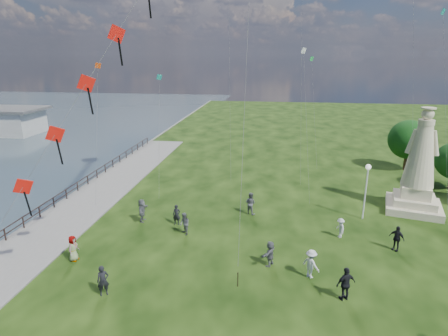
# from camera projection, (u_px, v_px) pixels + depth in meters

# --- Properties ---
(waterfront) EXTENTS (200.00, 200.00, 1.51)m
(waterfront) POSITION_uv_depth(u_px,v_px,m) (45.00, 225.00, 29.17)
(waterfront) COLOR #33454D
(waterfront) RESTS_ON ground
(statue) EXTENTS (5.21, 5.21, 8.70)m
(statue) POSITION_uv_depth(u_px,v_px,m) (418.00, 173.00, 30.87)
(statue) COLOR beige
(statue) RESTS_ON ground
(lamppost) EXTENTS (0.42, 0.42, 4.57)m
(lamppost) POSITION_uv_depth(u_px,v_px,m) (367.00, 180.00, 29.17)
(lamppost) COLOR silver
(lamppost) RESTS_ON ground
(tree_row) EXTENTS (7.37, 14.42, 5.73)m
(tree_row) POSITION_uv_depth(u_px,v_px,m) (437.00, 152.00, 37.78)
(tree_row) COLOR #382314
(tree_row) RESTS_ON ground
(person_0) EXTENTS (0.76, 0.70, 1.75)m
(person_0) POSITION_uv_depth(u_px,v_px,m) (103.00, 281.00, 20.39)
(person_0) COLOR black
(person_0) RESTS_ON ground
(person_1) EXTENTS (0.89, 0.95, 1.67)m
(person_1) POSITION_uv_depth(u_px,v_px,m) (185.00, 224.00, 27.30)
(person_1) COLOR #595960
(person_1) RESTS_ON ground
(person_2) EXTENTS (1.25, 1.21, 1.78)m
(person_2) POSITION_uv_depth(u_px,v_px,m) (311.00, 264.00, 22.00)
(person_2) COLOR silver
(person_2) RESTS_ON ground
(person_3) EXTENTS (1.27, 1.02, 1.93)m
(person_3) POSITION_uv_depth(u_px,v_px,m) (346.00, 284.00, 19.96)
(person_3) COLOR black
(person_3) RESTS_ON ground
(person_5) EXTENTS (0.87, 1.76, 1.84)m
(person_5) POSITION_uv_depth(u_px,v_px,m) (142.00, 210.00, 29.44)
(person_5) COLOR #595960
(person_5) RESTS_ON ground
(person_6) EXTENTS (0.60, 0.40, 1.61)m
(person_6) POSITION_uv_depth(u_px,v_px,m) (177.00, 215.00, 28.89)
(person_6) COLOR black
(person_6) RESTS_ON ground
(person_7) EXTENTS (1.06, 0.90, 1.86)m
(person_7) POSITION_uv_depth(u_px,v_px,m) (250.00, 203.00, 30.82)
(person_7) COLOR #595960
(person_7) RESTS_ON ground
(person_8) EXTENTS (0.74, 1.05, 1.46)m
(person_8) POSITION_uv_depth(u_px,v_px,m) (340.00, 228.00, 26.89)
(person_8) COLOR silver
(person_8) RESTS_ON ground
(person_9) EXTENTS (1.13, 1.07, 1.76)m
(person_9) POSITION_uv_depth(u_px,v_px,m) (397.00, 238.00, 25.08)
(person_9) COLOR black
(person_9) RESTS_ON ground
(person_10) EXTENTS (0.58, 0.87, 1.70)m
(person_10) POSITION_uv_depth(u_px,v_px,m) (73.00, 248.00, 23.84)
(person_10) COLOR #595960
(person_10) RESTS_ON ground
(person_11) EXTENTS (1.24, 1.66, 1.64)m
(person_11) POSITION_uv_depth(u_px,v_px,m) (270.00, 253.00, 23.28)
(person_11) COLOR #595960
(person_11) RESTS_ON ground
(red_kite_train) EXTENTS (10.13, 9.35, 19.45)m
(red_kite_train) POSITION_uv_depth(u_px,v_px,m) (99.00, 66.00, 20.43)
(red_kite_train) COLOR black
(red_kite_train) RESTS_ON ground
(small_kites) EXTENTS (31.29, 19.12, 25.53)m
(small_kites) POSITION_uv_depth(u_px,v_px,m) (285.00, 49.00, 35.76)
(small_kites) COLOR #16877D
(small_kites) RESTS_ON ground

